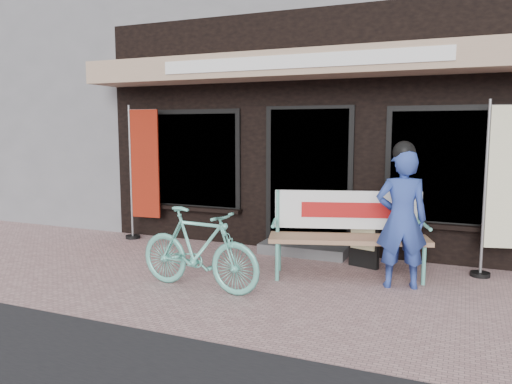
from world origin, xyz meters
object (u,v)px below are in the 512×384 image
at_px(menu_stand, 364,236).
at_px(nobori_red, 143,171).
at_px(bench, 348,227).
at_px(nobori_cream, 504,187).
at_px(bicycle, 199,249).
at_px(person, 402,216).

bearing_deg(menu_stand, nobori_red, -167.29).
height_order(bench, menu_stand, bench).
bearing_deg(bench, nobori_red, 151.72).
relative_size(nobori_red, nobori_cream, 1.01).
distance_m(bicycle, nobori_red, 2.99).
relative_size(bicycle, menu_stand, 1.92).
height_order(bench, person, person).
bearing_deg(person, menu_stand, 112.39).
bearing_deg(person, nobori_red, 150.86).
distance_m(person, nobori_red, 4.42).
relative_size(nobori_red, menu_stand, 2.70).
relative_size(person, nobori_red, 0.77).
xyz_separation_m(bench, person, (0.68, -0.25, 0.22)).
xyz_separation_m(bench, nobori_red, (-3.62, 0.71, 0.53)).
bearing_deg(bench, person, -37.23).
distance_m(bench, person, 0.76).
height_order(person, menu_stand, person).
xyz_separation_m(bench, nobori_cream, (1.79, 0.65, 0.52)).
height_order(bench, nobori_red, nobori_red).
relative_size(bench, bicycle, 1.27).
bearing_deg(bench, bicycle, -156.84).
xyz_separation_m(nobori_red, menu_stand, (3.75, -0.28, -0.73)).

